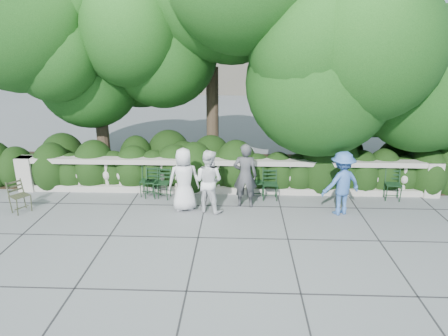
{
  "coord_description": "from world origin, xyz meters",
  "views": [
    {
      "loc": [
        0.4,
        -8.97,
        4.21
      ],
      "look_at": [
        0.0,
        1.0,
        1.0
      ],
      "focal_mm": 32.0,
      "sensor_mm": 36.0,
      "label": 1
    }
  ],
  "objects_px": {
    "person_businessman": "(184,180)",
    "person_older_blue": "(342,183)",
    "chair_c": "(152,199)",
    "chair_f": "(392,201)",
    "chair_e": "(257,199)",
    "chair_weathered": "(25,213)",
    "chair_d": "(270,201)",
    "chair_b": "(161,200)",
    "person_casual_man": "(208,181)",
    "chair_a": "(148,197)",
    "person_woman_grey": "(245,176)"
  },
  "relations": [
    {
      "from": "chair_e",
      "to": "chair_weathered",
      "type": "xyz_separation_m",
      "value": [
        -5.93,
        -1.17,
        0.0
      ]
    },
    {
      "from": "chair_c",
      "to": "person_businessman",
      "type": "distance_m",
      "value": 1.47
    },
    {
      "from": "person_casual_man",
      "to": "person_older_blue",
      "type": "xyz_separation_m",
      "value": [
        3.33,
        -0.03,
        0.0
      ]
    },
    {
      "from": "chair_e",
      "to": "person_businessman",
      "type": "relative_size",
      "value": 0.51
    },
    {
      "from": "chair_e",
      "to": "person_older_blue",
      "type": "relative_size",
      "value": 0.52
    },
    {
      "from": "person_businessman",
      "to": "person_older_blue",
      "type": "xyz_separation_m",
      "value": [
        3.95,
        -0.09,
        -0.01
      ]
    },
    {
      "from": "chair_e",
      "to": "person_older_blue",
      "type": "xyz_separation_m",
      "value": [
        2.06,
        -0.84,
        0.81
      ]
    },
    {
      "from": "chair_a",
      "to": "person_casual_man",
      "type": "xyz_separation_m",
      "value": [
        1.78,
        -0.84,
        0.81
      ]
    },
    {
      "from": "person_casual_man",
      "to": "person_older_blue",
      "type": "relative_size",
      "value": 1.0
    },
    {
      "from": "chair_e",
      "to": "person_older_blue",
      "type": "bearing_deg",
      "value": -24.26
    },
    {
      "from": "person_older_blue",
      "to": "chair_f",
      "type": "bearing_deg",
      "value": -175.1
    },
    {
      "from": "chair_b",
      "to": "chair_weathered",
      "type": "height_order",
      "value": "same"
    },
    {
      "from": "chair_a",
      "to": "chair_b",
      "type": "bearing_deg",
      "value": -22.63
    },
    {
      "from": "chair_c",
      "to": "person_woman_grey",
      "type": "bearing_deg",
      "value": -10.08
    },
    {
      "from": "chair_d",
      "to": "chair_weathered",
      "type": "height_order",
      "value": "same"
    },
    {
      "from": "chair_e",
      "to": "person_businessman",
      "type": "distance_m",
      "value": 2.2
    },
    {
      "from": "chair_d",
      "to": "chair_e",
      "type": "relative_size",
      "value": 1.0
    },
    {
      "from": "chair_d",
      "to": "chair_c",
      "type": "bearing_deg",
      "value": 178.18
    },
    {
      "from": "chair_c",
      "to": "chair_weathered",
      "type": "distance_m",
      "value": 3.22
    },
    {
      "from": "chair_e",
      "to": "person_woman_grey",
      "type": "relative_size",
      "value": 0.49
    },
    {
      "from": "chair_e",
      "to": "person_businessman",
      "type": "height_order",
      "value": "person_businessman"
    },
    {
      "from": "chair_a",
      "to": "chair_b",
      "type": "relative_size",
      "value": 1.0
    },
    {
      "from": "chair_d",
      "to": "chair_weathered",
      "type": "distance_m",
      "value": 6.38
    },
    {
      "from": "person_woman_grey",
      "to": "chair_f",
      "type": "bearing_deg",
      "value": -169.47
    },
    {
      "from": "chair_c",
      "to": "person_businessman",
      "type": "xyz_separation_m",
      "value": [
        1.01,
        -0.68,
        0.82
      ]
    },
    {
      "from": "chair_f",
      "to": "person_woman_grey",
      "type": "bearing_deg",
      "value": -165.5
    },
    {
      "from": "chair_b",
      "to": "chair_d",
      "type": "relative_size",
      "value": 1.0
    },
    {
      "from": "person_businessman",
      "to": "chair_f",
      "type": "bearing_deg",
      "value": 173.81
    },
    {
      "from": "chair_f",
      "to": "person_businessman",
      "type": "xyz_separation_m",
      "value": [
        -5.59,
        -0.75,
        0.82
      ]
    },
    {
      "from": "chair_d",
      "to": "person_casual_man",
      "type": "xyz_separation_m",
      "value": [
        -1.63,
        -0.7,
        0.81
      ]
    },
    {
      "from": "chair_b",
      "to": "person_casual_man",
      "type": "height_order",
      "value": "person_casual_man"
    },
    {
      "from": "chair_c",
      "to": "chair_d",
      "type": "height_order",
      "value": "same"
    },
    {
      "from": "chair_c",
      "to": "chair_e",
      "type": "xyz_separation_m",
      "value": [
        2.9,
        0.07,
        0.0
      ]
    },
    {
      "from": "chair_d",
      "to": "person_casual_man",
      "type": "relative_size",
      "value": 0.52
    },
    {
      "from": "chair_e",
      "to": "chair_b",
      "type": "bearing_deg",
      "value": -179.21
    },
    {
      "from": "chair_e",
      "to": "person_businessman",
      "type": "xyz_separation_m",
      "value": [
        -1.89,
        -0.75,
        0.82
      ]
    },
    {
      "from": "chair_c",
      "to": "person_older_blue",
      "type": "height_order",
      "value": "person_older_blue"
    },
    {
      "from": "chair_weathered",
      "to": "chair_d",
      "type": "bearing_deg",
      "value": -45.75
    },
    {
      "from": "chair_b",
      "to": "person_woman_grey",
      "type": "height_order",
      "value": "person_woman_grey"
    },
    {
      "from": "chair_b",
      "to": "chair_weathered",
      "type": "relative_size",
      "value": 1.0
    },
    {
      "from": "chair_c",
      "to": "chair_e",
      "type": "distance_m",
      "value": 2.9
    },
    {
      "from": "chair_c",
      "to": "chair_f",
      "type": "distance_m",
      "value": 6.61
    },
    {
      "from": "chair_f",
      "to": "person_businessman",
      "type": "height_order",
      "value": "person_businessman"
    },
    {
      "from": "person_businessman",
      "to": "person_woman_grey",
      "type": "xyz_separation_m",
      "value": [
        1.56,
        0.29,
        0.03
      ]
    },
    {
      "from": "chair_c",
      "to": "chair_e",
      "type": "height_order",
      "value": "same"
    },
    {
      "from": "chair_d",
      "to": "person_older_blue",
      "type": "height_order",
      "value": "person_older_blue"
    },
    {
      "from": "chair_b",
      "to": "person_older_blue",
      "type": "distance_m",
      "value": 4.82
    },
    {
      "from": "chair_f",
      "to": "person_older_blue",
      "type": "bearing_deg",
      "value": -144.99
    },
    {
      "from": "chair_b",
      "to": "chair_d",
      "type": "distance_m",
      "value": 3.0
    },
    {
      "from": "chair_e",
      "to": "person_woman_grey",
      "type": "bearing_deg",
      "value": -127.99
    }
  ]
}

